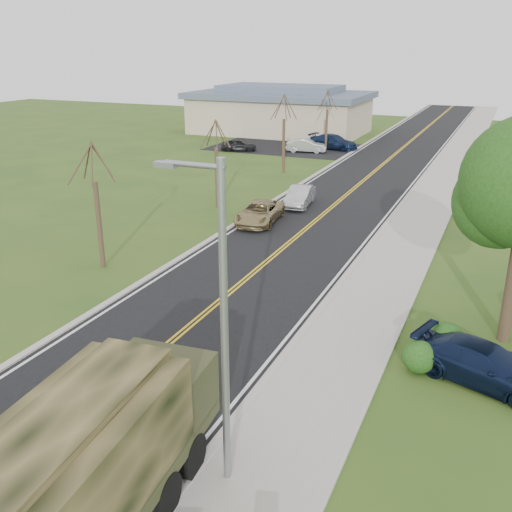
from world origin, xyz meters
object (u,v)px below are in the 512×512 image
Objects in this scene: pickup_navy at (484,365)px; suv_champagne at (259,213)px; sedan_silver at (300,196)px; military_truck at (95,455)px.

suv_champagne is at bearing 63.74° from pickup_navy.
suv_champagne is 18.83m from pickup_navy.
sedan_silver is at bearing 53.23° from pickup_navy.
military_truck is 1.63× the size of suv_champagne.
pickup_navy reaches higher than suv_champagne.
pickup_navy is at bearing -50.28° from suv_champagne.
military_truck is 28.10m from sedan_silver.
military_truck is 1.88× the size of sedan_silver.
military_truck is 1.67× the size of pickup_navy.
military_truck is at bearing -85.95° from sedan_silver.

